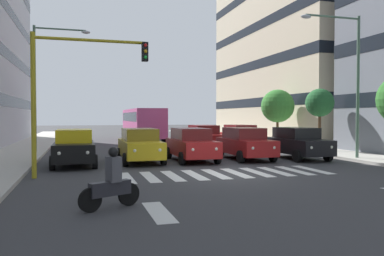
{
  "coord_description": "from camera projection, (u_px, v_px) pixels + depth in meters",
  "views": [
    {
      "loc": [
        5.74,
        14.75,
        2.34
      ],
      "look_at": [
        -0.45,
        -6.56,
        1.67
      ],
      "focal_mm": 36.21,
      "sensor_mm": 36.0,
      "label": 1
    }
  ],
  "objects": [
    {
      "name": "ground_plane",
      "position": [
        226.0,
        173.0,
        15.82
      ],
      "size": [
        180.0,
        180.0,
        0.0
      ],
      "primitive_type": "plane",
      "color": "#38383A"
    },
    {
      "name": "street_lamp_right",
      "position": [
        44.0,
        75.0,
        24.15
      ],
      "size": [
        3.45,
        0.28,
        7.83
      ],
      "color": "#4C6B56",
      "rests_on": "sidewalk_right"
    },
    {
      "name": "car_4",
      "position": [
        74.0,
        147.0,
        18.4
      ],
      "size": [
        2.02,
        4.44,
        1.72
      ],
      "color": "black",
      "rests_on": "ground_plane"
    },
    {
      "name": "motorcycle_with_rider",
      "position": [
        111.0,
        183.0,
        9.78
      ],
      "size": [
        1.58,
        0.82,
        1.57
      ],
      "color": "black",
      "rests_on": "ground_plane"
    },
    {
      "name": "car_0",
      "position": [
        297.0,
        143.0,
        21.3
      ],
      "size": [
        2.02,
        4.44,
        1.72
      ],
      "color": "black",
      "rests_on": "ground_plane"
    },
    {
      "name": "car_row2_1",
      "position": [
        241.0,
        136.0,
        28.27
      ],
      "size": [
        2.02,
        4.44,
        1.72
      ],
      "color": "maroon",
      "rests_on": "ground_plane"
    },
    {
      "name": "street_lamp_left",
      "position": [
        349.0,
        70.0,
        20.24
      ],
      "size": [
        3.52,
        0.28,
        7.46
      ],
      "color": "#4C6B56",
      "rests_on": "sidewalk_left"
    },
    {
      "name": "car_1",
      "position": [
        245.0,
        143.0,
        20.99
      ],
      "size": [
        2.02,
        4.44,
        1.72
      ],
      "color": "maroon",
      "rests_on": "ground_plane"
    },
    {
      "name": "lane_arrow_1",
      "position": [
        159.0,
        212.0,
        9.46
      ],
      "size": [
        0.5,
        2.2,
        0.01
      ],
      "primitive_type": "cube",
      "color": "silver",
      "rests_on": "ground_plane"
    },
    {
      "name": "crosswalk_markings",
      "position": [
        226.0,
        173.0,
        15.82
      ],
      "size": [
        8.55,
        2.8,
        0.01
      ],
      "color": "silver",
      "rests_on": "ground_plane"
    },
    {
      "name": "building_left_block_0",
      "position": [
        299.0,
        49.0,
        39.74
      ],
      "size": [
        10.18,
        21.92,
        18.52
      ],
      "color": "beige",
      "rests_on": "ground_plane"
    },
    {
      "name": "traffic_light_gantry",
      "position": [
        69.0,
        81.0,
        14.84
      ],
      "size": [
        4.43,
        0.36,
        5.5
      ],
      "color": "#AD991E",
      "rests_on": "ground_plane"
    },
    {
      "name": "street_tree_2",
      "position": [
        278.0,
        106.0,
        30.55
      ],
      "size": [
        2.61,
        2.61,
        4.32
      ],
      "color": "#513823",
      "rests_on": "sidewalk_left"
    },
    {
      "name": "car_row2_0",
      "position": [
        204.0,
        137.0,
        27.32
      ],
      "size": [
        2.02,
        4.44,
        1.72
      ],
      "color": "maroon",
      "rests_on": "ground_plane"
    },
    {
      "name": "car_2",
      "position": [
        191.0,
        144.0,
        20.21
      ],
      "size": [
        2.02,
        4.44,
        1.72
      ],
      "color": "maroon",
      "rests_on": "ground_plane"
    },
    {
      "name": "bus_behind_traffic",
      "position": [
        143.0,
        122.0,
        35.87
      ],
      "size": [
        2.78,
        10.5,
        3.0
      ],
      "color": "#DB5193",
      "rests_on": "ground_plane"
    },
    {
      "name": "car_3",
      "position": [
        140.0,
        145.0,
        19.66
      ],
      "size": [
        2.02,
        4.44,
        1.72
      ],
      "color": "gold",
      "rests_on": "ground_plane"
    },
    {
      "name": "street_tree_1",
      "position": [
        320.0,
        103.0,
        25.31
      ],
      "size": [
        1.85,
        1.85,
        4.01
      ],
      "color": "#513823",
      "rests_on": "sidewalk_left"
    }
  ]
}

